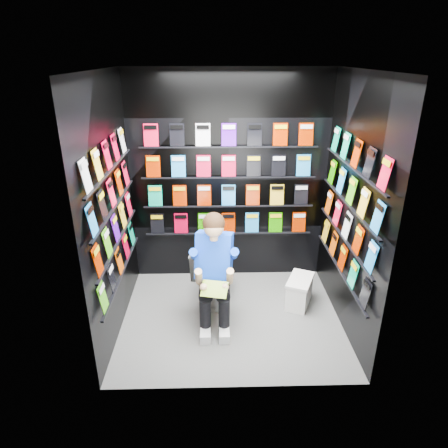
{
  "coord_description": "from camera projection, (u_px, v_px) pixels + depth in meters",
  "views": [
    {
      "loc": [
        -0.18,
        -3.68,
        2.73
      ],
      "look_at": [
        -0.08,
        0.15,
        1.09
      ],
      "focal_mm": 32.0,
      "sensor_mm": 36.0,
      "label": 1
    }
  ],
  "objects": [
    {
      "name": "wall_back",
      "position": [
        229.0,
        180.0,
        4.87
      ],
      "size": [
        2.4,
        0.04,
        2.6
      ],
      "primitive_type": "cube",
      "color": "black",
      "rests_on": "floor"
    },
    {
      "name": "wall_left",
      "position": [
        110.0,
        211.0,
        3.92
      ],
      "size": [
        0.04,
        2.0,
        2.6
      ],
      "primitive_type": "cube",
      "color": "black",
      "rests_on": "floor"
    },
    {
      "name": "longbox",
      "position": [
        299.0,
        293.0,
        4.66
      ],
      "size": [
        0.38,
        0.47,
        0.31
      ],
      "primitive_type": "cube",
      "rotation": [
        0.0,
        0.0,
        -0.42
      ],
      "color": "white",
      "rests_on": "floor"
    },
    {
      "name": "floor",
      "position": [
        231.0,
        318.0,
        4.46
      ],
      "size": [
        2.4,
        2.4,
        0.0
      ],
      "primitive_type": "plane",
      "color": "#626260",
      "rests_on": "ground"
    },
    {
      "name": "wall_right",
      "position": [
        352.0,
        209.0,
        3.98
      ],
      "size": [
        0.04,
        2.0,
        2.6
      ],
      "primitive_type": "cube",
      "color": "black",
      "rests_on": "floor"
    },
    {
      "name": "longbox_lid",
      "position": [
        300.0,
        280.0,
        4.59
      ],
      "size": [
        0.41,
        0.5,
        0.03
      ],
      "primitive_type": "cube",
      "rotation": [
        0.0,
        0.0,
        -0.42
      ],
      "color": "white",
      "rests_on": "longbox"
    },
    {
      "name": "comics_left",
      "position": [
        113.0,
        211.0,
        3.92
      ],
      "size": [
        0.06,
        1.7,
        1.37
      ],
      "primitive_type": null,
      "color": "#F60F37",
      "rests_on": "wall_left"
    },
    {
      "name": "reader",
      "position": [
        214.0,
        256.0,
        4.2
      ],
      "size": [
        0.65,
        0.84,
        1.37
      ],
      "primitive_type": null,
      "rotation": [
        0.0,
        0.0,
        -0.21
      ],
      "color": "#0432C4",
      "rests_on": "toilet"
    },
    {
      "name": "toilet",
      "position": [
        214.0,
        271.0,
        4.7
      ],
      "size": [
        0.57,
        0.82,
        0.73
      ],
      "primitive_type": "imported",
      "rotation": [
        0.0,
        0.0,
        2.93
      ],
      "color": "silver",
      "rests_on": "floor"
    },
    {
      "name": "ceiling",
      "position": [
        233.0,
        70.0,
        3.44
      ],
      "size": [
        2.4,
        2.4,
        0.0
      ],
      "primitive_type": "plane",
      "color": "white",
      "rests_on": "floor"
    },
    {
      "name": "held_comic",
      "position": [
        214.0,
        289.0,
        3.95
      ],
      "size": [
        0.29,
        0.2,
        0.11
      ],
      "primitive_type": "cube",
      "rotation": [
        -0.96,
        0.0,
        -0.21
      ],
      "color": "green",
      "rests_on": "reader"
    },
    {
      "name": "comics_back",
      "position": [
        229.0,
        181.0,
        4.84
      ],
      "size": [
        2.1,
        0.06,
        1.37
      ],
      "primitive_type": null,
      "color": "#F60F37",
      "rests_on": "wall_back"
    },
    {
      "name": "wall_front",
      "position": [
        238.0,
        258.0,
        3.03
      ],
      "size": [
        2.4,
        0.04,
        2.6
      ],
      "primitive_type": "cube",
      "color": "black",
      "rests_on": "floor"
    },
    {
      "name": "comics_right",
      "position": [
        349.0,
        208.0,
        3.98
      ],
      "size": [
        0.06,
        1.7,
        1.37
      ],
      "primitive_type": null,
      "color": "#F60F37",
      "rests_on": "wall_right"
    }
  ]
}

